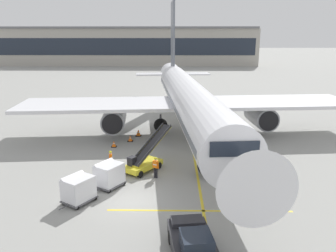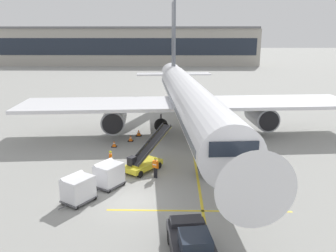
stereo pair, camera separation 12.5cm
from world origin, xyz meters
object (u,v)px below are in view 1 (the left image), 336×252
object	(u,v)px
parked_airplane	(188,99)
ground_crew_by_loader	(110,169)
ground_crew_by_carts	(111,159)
safety_cone_nose_mark	(114,144)
pushback_tug	(193,245)
baggage_cart_second	(78,188)
safety_cone_engine_keepout	(130,138)
ground_crew_marshaller	(156,166)
belt_loader	(145,160)
safety_cone_wingtip	(138,133)
baggage_cart_lead	(109,174)

from	to	relation	value
parked_airplane	ground_crew_by_loader	bearing A→B (deg)	-116.42
ground_crew_by_carts	safety_cone_nose_mark	world-z (taller)	ground_crew_by_carts
pushback_tug	ground_crew_by_carts	world-z (taller)	pushback_tug
baggage_cart_second	safety_cone_engine_keepout	distance (m)	13.97
ground_crew_by_carts	ground_crew_by_loader	bearing A→B (deg)	-81.92
parked_airplane	safety_cone_engine_keepout	size ratio (longest dim) A/B	73.35
baggage_cart_second	ground_crew_marshaller	bearing A→B (deg)	39.68
pushback_tug	safety_cone_engine_keepout	size ratio (longest dim) A/B	7.09
ground_crew_by_loader	ground_crew_marshaller	world-z (taller)	same
baggage_cart_second	ground_crew_marshaller	xyz separation A→B (m)	(5.02, 4.17, -0.00)
belt_loader	safety_cone_wingtip	size ratio (longest dim) A/B	6.63
baggage_cart_lead	pushback_tug	xyz separation A→B (m)	(5.81, -8.49, -0.17)
baggage_cart_second	ground_crew_by_loader	world-z (taller)	baggage_cart_second
parked_airplane	ground_crew_marshaller	world-z (taller)	parked_airplane
belt_loader	safety_cone_engine_keepout	world-z (taller)	belt_loader
parked_airplane	ground_crew_by_carts	world-z (taller)	parked_airplane
pushback_tug	safety_cone_engine_keepout	xyz separation A→B (m)	(-5.64, 19.85, -0.51)
parked_airplane	safety_cone_nose_mark	size ratio (longest dim) A/B	75.66
parked_airplane	ground_crew_by_loader	world-z (taller)	parked_airplane
ground_crew_by_loader	safety_cone_engine_keepout	xyz separation A→B (m)	(0.30, 10.29, -0.68)
baggage_cart_second	safety_cone_nose_mark	world-z (taller)	baggage_cart_second
belt_loader	parked_airplane	bearing A→B (deg)	69.69
ground_crew_marshaller	safety_cone_engine_keepout	xyz separation A→B (m)	(-3.22, 9.66, -0.68)
ground_crew_by_loader	belt_loader	bearing A→B (deg)	41.97
ground_crew_by_loader	ground_crew_marshaller	xyz separation A→B (m)	(3.52, 0.63, 0.00)
baggage_cart_lead	safety_cone_nose_mark	size ratio (longest dim) A/B	4.28
belt_loader	baggage_cart_second	xyz separation A→B (m)	(-4.01, -5.79, 0.08)
belt_loader	safety_cone_nose_mark	distance (m)	7.12
pushback_tug	safety_cone_wingtip	size ratio (longest dim) A/B	6.33
safety_cone_engine_keepout	baggage_cart_lead	bearing A→B (deg)	-90.90
ground_crew_marshaller	parked_airplane	bearing A→B (deg)	76.42
pushback_tug	ground_crew_by_carts	xyz separation A→B (m)	(-6.23, 11.63, 0.17)
ground_crew_by_carts	safety_cone_engine_keepout	bearing A→B (deg)	85.86
baggage_cart_second	pushback_tug	world-z (taller)	baggage_cart_second
ground_crew_by_loader	ground_crew_marshaller	bearing A→B (deg)	10.14
ground_crew_marshaller	safety_cone_engine_keepout	size ratio (longest dim) A/B	2.66
baggage_cart_lead	ground_crew_by_loader	xyz separation A→B (m)	(-0.12, 1.06, -0.00)
ground_crew_by_carts	ground_crew_marshaller	distance (m)	4.08
ground_crew_by_carts	safety_cone_nose_mark	bearing A→B (deg)	97.53
belt_loader	pushback_tug	world-z (taller)	belt_loader
parked_airplane	ground_crew_marshaller	distance (m)	13.29
parked_airplane	pushback_tug	bearing A→B (deg)	-91.56
safety_cone_wingtip	safety_cone_nose_mark	xyz separation A→B (m)	(-2.09, -4.01, -0.05)
ground_crew_by_loader	ground_crew_marshaller	size ratio (longest dim) A/B	1.00
safety_cone_engine_keepout	safety_cone_nose_mark	distance (m)	2.41
ground_crew_by_loader	safety_cone_nose_mark	xyz separation A→B (m)	(-1.12, 8.35, -0.69)
safety_cone_wingtip	baggage_cart_second	bearing A→B (deg)	-98.85
safety_cone_engine_keepout	safety_cone_wingtip	world-z (taller)	safety_cone_wingtip
safety_cone_engine_keepout	safety_cone_wingtip	bearing A→B (deg)	72.04
safety_cone_engine_keepout	pushback_tug	bearing A→B (deg)	-74.15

